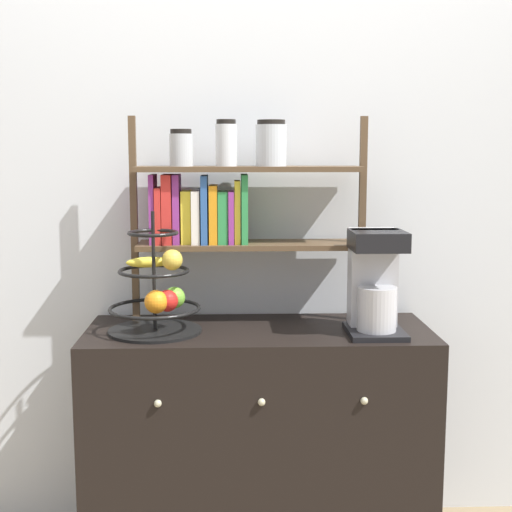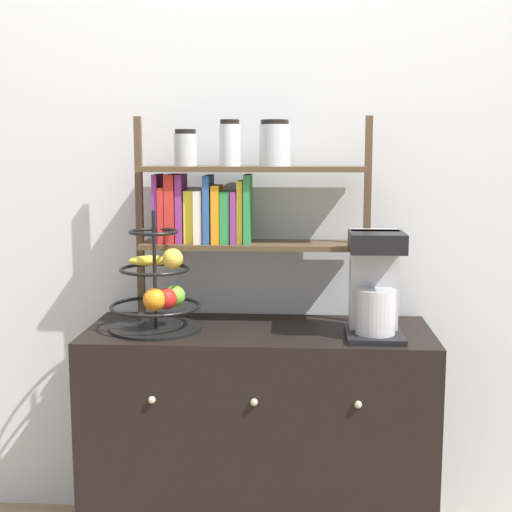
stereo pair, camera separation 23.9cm
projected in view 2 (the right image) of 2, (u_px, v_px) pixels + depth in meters
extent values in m
cube|color=silver|center=(263.00, 178.00, 2.63)|extent=(7.00, 0.05, 2.60)
cube|color=black|center=(259.00, 440.00, 2.49)|extent=(1.17, 0.46, 0.80)
sphere|color=#B2AD8C|center=(152.00, 400.00, 2.24)|extent=(0.02, 0.02, 0.02)
sphere|color=#B2AD8C|center=(254.00, 402.00, 2.22)|extent=(0.02, 0.02, 0.02)
sphere|color=#B2AD8C|center=(358.00, 405.00, 2.20)|extent=(0.02, 0.02, 0.02)
cube|color=black|center=(374.00, 335.00, 2.32)|extent=(0.18, 0.22, 0.02)
cube|color=#B7B7BC|center=(374.00, 279.00, 2.36)|extent=(0.16, 0.09, 0.33)
cylinder|color=#B7B7BC|center=(375.00, 311.00, 2.29)|extent=(0.13, 0.13, 0.15)
cube|color=black|center=(377.00, 242.00, 2.27)|extent=(0.17, 0.18, 0.06)
cylinder|color=black|center=(156.00, 328.00, 2.42)|extent=(0.31, 0.31, 0.01)
cylinder|color=black|center=(155.00, 269.00, 2.39)|extent=(0.01, 0.01, 0.40)
torus|color=black|center=(155.00, 306.00, 2.41)|extent=(0.31, 0.31, 0.01)
torus|color=black|center=(155.00, 269.00, 2.39)|extent=(0.24, 0.24, 0.01)
torus|color=black|center=(154.00, 232.00, 2.37)|extent=(0.17, 0.17, 0.01)
sphere|color=red|center=(166.00, 299.00, 2.35)|extent=(0.07, 0.07, 0.07)
sphere|color=#6BAD33|center=(175.00, 296.00, 2.40)|extent=(0.07, 0.07, 0.07)
sphere|color=orange|center=(155.00, 300.00, 2.33)|extent=(0.08, 0.08, 0.08)
ellipsoid|color=yellow|center=(151.00, 261.00, 2.44)|extent=(0.15, 0.07, 0.04)
sphere|color=gold|center=(173.00, 259.00, 2.39)|extent=(0.07, 0.07, 0.07)
cube|color=brown|center=(140.00, 220.00, 2.52)|extent=(0.02, 0.02, 0.72)
cube|color=brown|center=(367.00, 221.00, 2.47)|extent=(0.02, 0.02, 0.72)
cube|color=brown|center=(252.00, 245.00, 2.51)|extent=(0.78, 0.20, 0.02)
cube|color=brown|center=(252.00, 169.00, 2.47)|extent=(0.78, 0.20, 0.02)
cube|color=#8C338C|center=(158.00, 208.00, 2.51)|extent=(0.02, 0.14, 0.24)
cube|color=red|center=(164.00, 214.00, 2.51)|extent=(0.02, 0.15, 0.19)
cube|color=red|center=(172.00, 208.00, 2.51)|extent=(0.03, 0.15, 0.24)
cube|color=#8C338C|center=(181.00, 208.00, 2.51)|extent=(0.02, 0.14, 0.24)
cube|color=yellow|center=(191.00, 216.00, 2.51)|extent=(0.03, 0.12, 0.18)
cube|color=white|center=(200.00, 216.00, 2.51)|extent=(0.03, 0.15, 0.18)
cube|color=#2D599E|center=(208.00, 209.00, 2.50)|extent=(0.02, 0.16, 0.24)
cube|color=orange|center=(217.00, 214.00, 2.50)|extent=(0.03, 0.15, 0.20)
cube|color=#2D8C47|center=(226.00, 217.00, 2.50)|extent=(0.03, 0.14, 0.18)
cube|color=#8C338C|center=(235.00, 217.00, 2.50)|extent=(0.02, 0.15, 0.18)
cube|color=yellow|center=(241.00, 212.00, 2.49)|extent=(0.02, 0.13, 0.22)
cube|color=#2D8C47|center=(248.00, 209.00, 2.49)|extent=(0.02, 0.15, 0.24)
cylinder|color=#ADB2B7|center=(186.00, 150.00, 2.48)|extent=(0.08, 0.08, 0.11)
cylinder|color=black|center=(185.00, 132.00, 2.47)|extent=(0.07, 0.07, 0.02)
cylinder|color=silver|center=(230.00, 145.00, 2.46)|extent=(0.07, 0.07, 0.14)
cylinder|color=black|center=(230.00, 122.00, 2.45)|extent=(0.07, 0.07, 0.02)
cylinder|color=silver|center=(275.00, 145.00, 2.45)|extent=(0.11, 0.11, 0.14)
cylinder|color=black|center=(275.00, 122.00, 2.44)|extent=(0.10, 0.10, 0.02)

